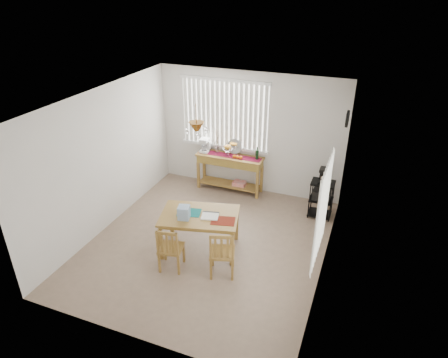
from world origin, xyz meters
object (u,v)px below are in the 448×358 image
at_px(sideboard, 230,165).
at_px(chair_left, 170,249).
at_px(dining_table, 200,219).
at_px(chair_right, 222,253).
at_px(wire_cart, 322,196).
at_px(cart_items, 324,175).

bearing_deg(sideboard, chair_left, -88.83).
relative_size(sideboard, dining_table, 1.00).
height_order(chair_left, chair_right, chair_right).
distance_m(wire_cart, dining_table, 2.54).
distance_m(wire_cart, chair_left, 3.18).
height_order(sideboard, chair_left, sideboard).
bearing_deg(sideboard, dining_table, -82.83).
xyz_separation_m(wire_cart, chair_right, (-1.16, -2.32, -0.04)).
bearing_deg(sideboard, wire_cart, -10.22).
height_order(wire_cart, chair_left, chair_left).
xyz_separation_m(cart_items, chair_left, (-1.98, -2.50, -0.50)).
bearing_deg(cart_items, sideboard, 170.00).
bearing_deg(chair_left, chair_right, 11.56).
xyz_separation_m(cart_items, dining_table, (-1.76, -1.84, -0.28)).
xyz_separation_m(wire_cart, chair_left, (-1.98, -2.49, -0.06)).
xyz_separation_m(sideboard, chair_left, (0.06, -2.86, -0.22)).
height_order(sideboard, wire_cart, sideboard).
relative_size(sideboard, cart_items, 4.71).
height_order(cart_items, chair_left, cart_items).
xyz_separation_m(sideboard, cart_items, (2.04, -0.36, 0.28)).
relative_size(wire_cart, chair_right, 0.89).
bearing_deg(dining_table, sideboard, 97.17).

